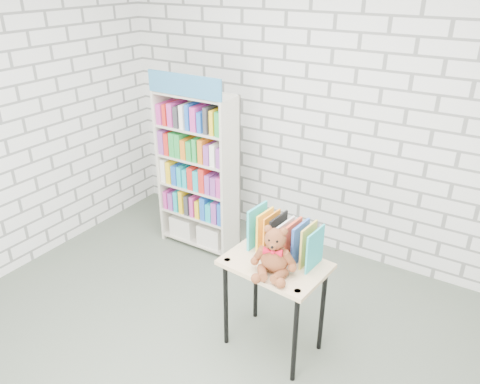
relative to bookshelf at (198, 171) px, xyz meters
The scene contains 6 objects.
ground 1.89m from the bookshelf, 52.73° to the right, with size 4.50×4.50×0.00m, color #50594B.
room_shell 1.96m from the bookshelf, 52.73° to the right, with size 4.52×4.02×2.81m.
bookshelf is the anchor object (origin of this frame).
display_table 1.63m from the bookshelf, 33.94° to the right, with size 0.75×0.55×0.76m.
table_books 1.57m from the bookshelf, 30.27° to the right, with size 0.51×0.26×0.29m.
teddy_bear 1.72m from the bookshelf, 36.19° to the right, with size 0.31×0.30×0.34m.
Camera 1 is at (1.55, -1.98, 2.62)m, focal length 35.00 mm.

